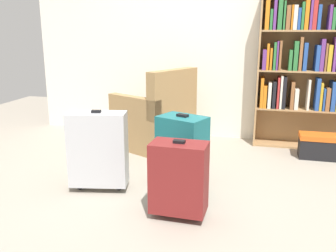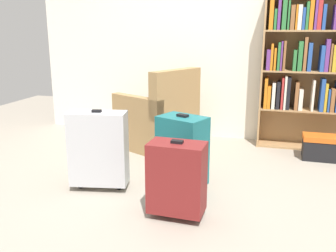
# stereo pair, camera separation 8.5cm
# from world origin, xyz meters

# --- Properties ---
(ground_plane) EXTENTS (7.83, 7.83, 0.00)m
(ground_plane) POSITION_xyz_m (0.00, 0.00, 0.00)
(ground_plane) COLOR #9E9384
(back_wall) EXTENTS (4.47, 0.10, 2.60)m
(back_wall) POSITION_xyz_m (0.00, 1.96, 1.30)
(back_wall) COLOR silver
(back_wall) RESTS_ON ground
(bookshelf) EXTENTS (1.15, 0.28, 1.71)m
(bookshelf) POSITION_xyz_m (1.13, 1.76, 0.96)
(bookshelf) COLOR #A87F51
(bookshelf) RESTS_ON ground
(armchair) EXTENTS (0.94, 0.94, 0.90)m
(armchair) POSITION_xyz_m (-0.50, 1.32, 0.32)
(armchair) COLOR #9E7A4C
(armchair) RESTS_ON ground
(mug) EXTENTS (0.12, 0.08, 0.10)m
(mug) POSITION_xyz_m (-0.05, 1.38, 0.05)
(mug) COLOR white
(mug) RESTS_ON ground
(storage_box) EXTENTS (0.41, 0.23, 0.25)m
(storage_box) POSITION_xyz_m (1.26, 1.37, 0.13)
(storage_box) COLOR black
(storage_box) RESTS_ON ground
(suitcase_teal) EXTENTS (0.45, 0.38, 0.64)m
(suitcase_teal) POSITION_xyz_m (0.03, 0.26, 0.34)
(suitcase_teal) COLOR #19666B
(suitcase_teal) RESTS_ON ground
(suitcase_silver) EXTENTS (0.50, 0.30, 0.68)m
(suitcase_silver) POSITION_xyz_m (-0.64, 0.08, 0.35)
(suitcase_silver) COLOR #B7BABF
(suitcase_silver) RESTS_ON ground
(suitcase_dark_red) EXTENTS (0.40, 0.24, 0.57)m
(suitcase_dark_red) POSITION_xyz_m (0.11, -0.23, 0.30)
(suitcase_dark_red) COLOR maroon
(suitcase_dark_red) RESTS_ON ground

